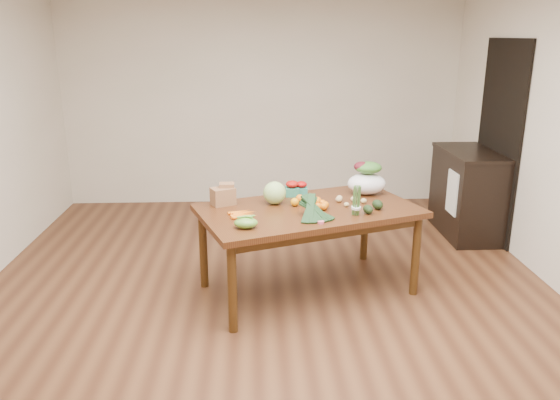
{
  "coord_description": "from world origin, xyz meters",
  "views": [
    {
      "loc": [
        -0.09,
        -3.98,
        2.14
      ],
      "look_at": [
        0.09,
        0.0,
        0.92
      ],
      "focal_mm": 35.0,
      "sensor_mm": 36.0,
      "label": 1
    }
  ],
  "objects_px": {
    "kale_bunch": "(315,210)",
    "dining_table": "(308,250)",
    "paper_bag": "(223,195)",
    "mandarin_cluster": "(317,203)",
    "cabinet": "(467,193)",
    "salad_bag": "(367,180)",
    "asparagus_bundle": "(356,200)",
    "cabbage": "(275,193)"
  },
  "relations": [
    {
      "from": "kale_bunch",
      "to": "dining_table",
      "type": "bearing_deg",
      "value": 74.53
    },
    {
      "from": "dining_table",
      "to": "paper_bag",
      "type": "xyz_separation_m",
      "value": [
        -0.72,
        0.13,
        0.46
      ]
    },
    {
      "from": "mandarin_cluster",
      "to": "kale_bunch",
      "type": "distance_m",
      "value": 0.28
    },
    {
      "from": "cabinet",
      "to": "salad_bag",
      "type": "distance_m",
      "value": 1.66
    },
    {
      "from": "paper_bag",
      "to": "mandarin_cluster",
      "type": "distance_m",
      "value": 0.8
    },
    {
      "from": "asparagus_bundle",
      "to": "mandarin_cluster",
      "type": "bearing_deg",
      "value": 128.18
    },
    {
      "from": "paper_bag",
      "to": "mandarin_cluster",
      "type": "bearing_deg",
      "value": -10.94
    },
    {
      "from": "salad_bag",
      "to": "dining_table",
      "type": "bearing_deg",
      "value": -145.12
    },
    {
      "from": "cabbage",
      "to": "salad_bag",
      "type": "height_order",
      "value": "salad_bag"
    },
    {
      "from": "dining_table",
      "to": "mandarin_cluster",
      "type": "height_order",
      "value": "mandarin_cluster"
    },
    {
      "from": "cabbage",
      "to": "asparagus_bundle",
      "type": "distance_m",
      "value": 0.72
    },
    {
      "from": "cabinet",
      "to": "asparagus_bundle",
      "type": "relative_size",
      "value": 4.08
    },
    {
      "from": "cabbage",
      "to": "kale_bunch",
      "type": "relative_size",
      "value": 0.49
    },
    {
      "from": "kale_bunch",
      "to": "salad_bag",
      "type": "height_order",
      "value": "salad_bag"
    },
    {
      "from": "dining_table",
      "to": "kale_bunch",
      "type": "xyz_separation_m",
      "value": [
        0.02,
        -0.3,
        0.45
      ]
    },
    {
      "from": "asparagus_bundle",
      "to": "salad_bag",
      "type": "xyz_separation_m",
      "value": [
        0.2,
        0.6,
        0.01
      ]
    },
    {
      "from": "dining_table",
      "to": "asparagus_bundle",
      "type": "xyz_separation_m",
      "value": [
        0.36,
        -0.21,
        0.5
      ]
    },
    {
      "from": "kale_bunch",
      "to": "mandarin_cluster",
      "type": "bearing_deg",
      "value": 61.57
    },
    {
      "from": "paper_bag",
      "to": "salad_bag",
      "type": "height_order",
      "value": "salad_bag"
    },
    {
      "from": "cabinet",
      "to": "cabbage",
      "type": "height_order",
      "value": "cabbage"
    },
    {
      "from": "kale_bunch",
      "to": "cabbage",
      "type": "bearing_deg",
      "value": 105.46
    },
    {
      "from": "paper_bag",
      "to": "asparagus_bundle",
      "type": "bearing_deg",
      "value": -17.31
    },
    {
      "from": "dining_table",
      "to": "cabbage",
      "type": "distance_m",
      "value": 0.56
    },
    {
      "from": "mandarin_cluster",
      "to": "kale_bunch",
      "type": "bearing_deg",
      "value": -98.61
    },
    {
      "from": "cabinet",
      "to": "kale_bunch",
      "type": "relative_size",
      "value": 2.55
    },
    {
      "from": "kale_bunch",
      "to": "asparagus_bundle",
      "type": "distance_m",
      "value": 0.35
    },
    {
      "from": "mandarin_cluster",
      "to": "cabbage",
      "type": "bearing_deg",
      "value": 155.96
    },
    {
      "from": "cabinet",
      "to": "paper_bag",
      "type": "distance_m",
      "value": 2.88
    },
    {
      "from": "cabinet",
      "to": "kale_bunch",
      "type": "distance_m",
      "value": 2.49
    },
    {
      "from": "cabinet",
      "to": "mandarin_cluster",
      "type": "height_order",
      "value": "cabinet"
    },
    {
      "from": "dining_table",
      "to": "kale_bunch",
      "type": "bearing_deg",
      "value": -105.47
    },
    {
      "from": "paper_bag",
      "to": "mandarin_cluster",
      "type": "relative_size",
      "value": 1.4
    },
    {
      "from": "cabinet",
      "to": "cabbage",
      "type": "xyz_separation_m",
      "value": [
        -2.15,
        -1.2,
        0.38
      ]
    },
    {
      "from": "dining_table",
      "to": "paper_bag",
      "type": "bearing_deg",
      "value": 150.08
    },
    {
      "from": "dining_table",
      "to": "salad_bag",
      "type": "xyz_separation_m",
      "value": [
        0.56,
        0.39,
        0.51
      ]
    },
    {
      "from": "mandarin_cluster",
      "to": "salad_bag",
      "type": "height_order",
      "value": "salad_bag"
    },
    {
      "from": "paper_bag",
      "to": "salad_bag",
      "type": "xyz_separation_m",
      "value": [
        1.28,
        0.26,
        0.04
      ]
    },
    {
      "from": "cabbage",
      "to": "mandarin_cluster",
      "type": "xyz_separation_m",
      "value": [
        0.34,
        -0.15,
        -0.05
      ]
    },
    {
      "from": "dining_table",
      "to": "asparagus_bundle",
      "type": "height_order",
      "value": "asparagus_bundle"
    },
    {
      "from": "dining_table",
      "to": "asparagus_bundle",
      "type": "relative_size",
      "value": 7.11
    },
    {
      "from": "cabbage",
      "to": "salad_bag",
      "type": "relative_size",
      "value": 0.56
    },
    {
      "from": "paper_bag",
      "to": "kale_bunch",
      "type": "xyz_separation_m",
      "value": [
        0.74,
        -0.42,
        -0.01
      ]
    }
  ]
}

